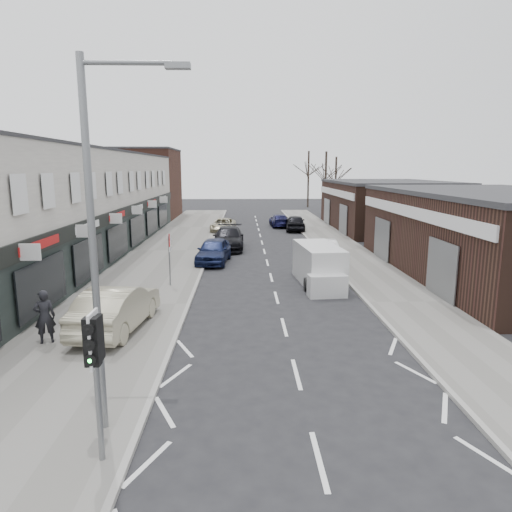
{
  "coord_description": "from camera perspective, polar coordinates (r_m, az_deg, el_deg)",
  "views": [
    {
      "loc": [
        -1.54,
        -10.35,
        5.89
      ],
      "look_at": [
        -1.04,
        6.73,
        2.6
      ],
      "focal_mm": 32.0,
      "sensor_mm": 36.0,
      "label": 1
    }
  ],
  "objects": [
    {
      "name": "white_van",
      "position": [
        23.63,
        7.89,
        -1.26
      ],
      "size": [
        2.22,
        5.33,
        2.02
      ],
      "rotation": [
        0.0,
        0.0,
        0.09
      ],
      "color": "silver",
      "rests_on": "ground"
    },
    {
      "name": "traffic_light",
      "position": [
        9.47,
        -19.52,
        -11.27
      ],
      "size": [
        0.28,
        0.6,
        3.1
      ],
      "color": "slate",
      "rests_on": "pavement_left"
    },
    {
      "name": "parked_car_right_c",
      "position": [
        47.05,
        2.92,
        4.47
      ],
      "size": [
        1.94,
        4.45,
        1.27
      ],
      "primitive_type": "imported",
      "rotation": [
        0.0,
        0.0,
        3.18
      ],
      "color": "#111238",
      "rests_on": "ground"
    },
    {
      "name": "warning_sign",
      "position": [
        22.94,
        -10.72,
        1.45
      ],
      "size": [
        0.12,
        0.8,
        2.7
      ],
      "color": "slate",
      "rests_on": "pavement_left"
    },
    {
      "name": "parked_car_left_a",
      "position": [
        28.91,
        -5.33,
        0.66
      ],
      "size": [
        2.31,
        4.74,
        1.56
      ],
      "primitive_type": "imported",
      "rotation": [
        0.0,
        0.0,
        -0.1
      ],
      "color": "#141C40",
      "rests_on": "ground"
    },
    {
      "name": "right_unit_far",
      "position": [
        46.66,
        15.95,
        6.0
      ],
      "size": [
        10.0,
        16.0,
        4.5
      ],
      "primitive_type": "cube",
      "color": "#331F17",
      "rests_on": "ground"
    },
    {
      "name": "pedestrian",
      "position": [
        16.85,
        -24.91,
        -6.89
      ],
      "size": [
        0.78,
        0.65,
        1.83
      ],
      "primitive_type": "imported",
      "rotation": [
        0.0,
        0.0,
        3.5
      ],
      "color": "black",
      "rests_on": "pavement_left"
    },
    {
      "name": "parked_car_left_b",
      "position": [
        33.91,
        -3.48,
        2.24
      ],
      "size": [
        2.3,
        5.55,
        1.6
      ],
      "primitive_type": "imported",
      "rotation": [
        0.0,
        0.0,
        -0.01
      ],
      "color": "black",
      "rests_on": "ground"
    },
    {
      "name": "parked_car_left_c",
      "position": [
        43.26,
        -4.12,
        3.88
      ],
      "size": [
        2.49,
        4.7,
        1.26
      ],
      "primitive_type": "imported",
      "rotation": [
        0.0,
        0.0,
        -0.09
      ],
      "color": "#B6AE91",
      "rests_on": "ground"
    },
    {
      "name": "shop_terrace_left",
      "position": [
        32.24,
        -23.56,
        5.83
      ],
      "size": [
        8.0,
        41.0,
        7.1
      ],
      "primitive_type": "cube",
      "color": "beige",
      "rests_on": "ground"
    },
    {
      "name": "parked_car_right_b",
      "position": [
        44.02,
        4.94,
        4.16
      ],
      "size": [
        2.12,
        4.6,
        1.53
      ],
      "primitive_type": "imported",
      "rotation": [
        0.0,
        0.0,
        3.07
      ],
      "color": "black",
      "rests_on": "ground"
    },
    {
      "name": "brick_block_far",
      "position": [
        56.66,
        -14.01,
        8.66
      ],
      "size": [
        8.0,
        10.0,
        8.0
      ],
      "primitive_type": "cube",
      "color": "#4D2A21",
      "rests_on": "ground"
    },
    {
      "name": "right_unit_near",
      "position": [
        28.34,
        28.08,
        2.23
      ],
      "size": [
        10.0,
        18.0,
        4.5
      ],
      "primitive_type": "cube",
      "color": "#331F17",
      "rests_on": "ground"
    },
    {
      "name": "street_lamp",
      "position": [
        10.08,
        -18.91,
        3.09
      ],
      "size": [
        2.23,
        0.22,
        8.0
      ],
      "color": "slate",
      "rests_on": "pavement_left"
    },
    {
      "name": "sedan_on_pavement",
      "position": [
        17.35,
        -17.02,
        -6.19
      ],
      "size": [
        2.3,
        5.11,
        1.63
      ],
      "primitive_type": "imported",
      "rotation": [
        0.0,
        0.0,
        3.02
      ],
      "color": "#A59E84",
      "rests_on": "pavement_left"
    },
    {
      "name": "tree_far_b",
      "position": [
        65.92,
        9.8,
        5.6
      ],
      "size": [
        3.6,
        3.6,
        7.5
      ],
      "primitive_type": null,
      "color": "#382D26",
      "rests_on": "ground"
    },
    {
      "name": "ground",
      "position": [
        12.0,
        6.24,
        -18.55
      ],
      "size": [
        160.0,
        160.0,
        0.0
      ],
      "primitive_type": "plane",
      "color": "black",
      "rests_on": "ground"
    },
    {
      "name": "tree_far_c",
      "position": [
        71.3,
        6.48,
        6.08
      ],
      "size": [
        3.6,
        3.6,
        8.5
      ],
      "primitive_type": null,
      "color": "#382D26",
      "rests_on": "ground"
    },
    {
      "name": "pavement_left",
      "position": [
        33.28,
        -10.64,
        0.61
      ],
      "size": [
        5.5,
        64.0,
        0.12
      ],
      "primitive_type": "cube",
      "color": "slate",
      "rests_on": "ground"
    },
    {
      "name": "parked_car_right_a",
      "position": [
        29.38,
        8.24,
        0.72
      ],
      "size": [
        1.68,
        4.62,
        1.51
      ],
      "primitive_type": "imported",
      "rotation": [
        0.0,
        0.0,
        3.12
      ],
      "color": "white",
      "rests_on": "ground"
    },
    {
      "name": "pavement_right",
      "position": [
        33.67,
        10.87,
        0.72
      ],
      "size": [
        3.5,
        64.0,
        0.12
      ],
      "primitive_type": "cube",
      "color": "slate",
      "rests_on": "ground"
    },
    {
      "name": "tree_far_a",
      "position": [
        59.58,
        8.57,
        5.09
      ],
      "size": [
        3.6,
        3.6,
        8.0
      ],
      "primitive_type": null,
      "color": "#382D26",
      "rests_on": "ground"
    }
  ]
}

